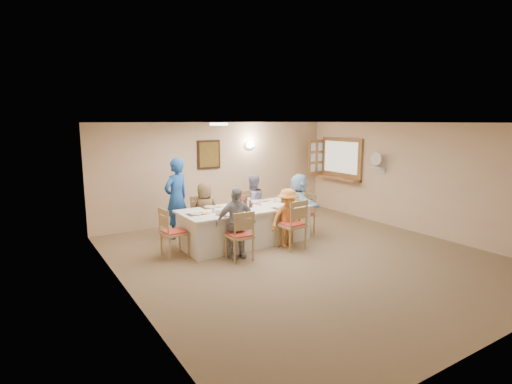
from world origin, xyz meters
TOP-DOWN VIEW (x-y plane):
  - ground at (0.00, 0.00)m, footprint 7.00×7.00m
  - room_walls at (0.00, 0.00)m, footprint 7.00×7.00m
  - wall_picture at (-0.30, 3.46)m, footprint 0.62×0.05m
  - wall_sconce at (0.90, 3.44)m, footprint 0.26×0.09m
  - ceiling_light at (-1.00, 1.50)m, footprint 0.36×0.36m
  - serving_hatch at (3.21, 2.40)m, footprint 0.06×1.50m
  - hatch_sill at (3.09, 2.40)m, footprint 0.30×1.50m
  - shutter_door at (2.95, 3.16)m, footprint 0.55×0.04m
  - fan_shelf at (3.13, 1.05)m, footprint 0.22×0.36m
  - desk_fan at (3.10, 1.05)m, footprint 0.30×0.30m
  - dining_table at (-0.51, 1.33)m, footprint 2.73×1.16m
  - chair_back_left at (-1.11, 2.13)m, footprint 0.45×0.45m
  - chair_back_right at (0.09, 2.13)m, footprint 0.45×0.45m
  - chair_front_left at (-1.11, 0.53)m, footprint 0.48×0.48m
  - chair_front_right at (0.09, 0.53)m, footprint 0.51×0.51m
  - chair_left_end at (-2.06, 1.33)m, footprint 0.49×0.49m
  - chair_right_end at (1.04, 1.33)m, footprint 0.45×0.45m
  - diner_back_left at (-1.11, 2.01)m, footprint 0.77×0.63m
  - diner_back_right at (0.09, 2.01)m, footprint 0.69×0.56m
  - diner_front_left at (-1.11, 0.65)m, footprint 0.87×0.53m
  - diner_front_right at (0.09, 0.65)m, footprint 0.83×0.55m
  - diner_right_end at (0.91, 1.33)m, footprint 1.43×0.91m
  - caregiver at (-1.56, 2.48)m, footprint 0.94×0.87m
  - placemat_fl at (-1.11, 0.91)m, footprint 0.33×0.24m
  - plate_fl at (-1.11, 0.91)m, footprint 0.24×0.24m
  - napkin_fl at (-0.93, 0.86)m, footprint 0.13×0.13m
  - placemat_fr at (0.09, 0.91)m, footprint 0.33×0.25m
  - plate_fr at (0.09, 0.91)m, footprint 0.22×0.22m
  - napkin_fr at (0.27, 0.86)m, footprint 0.14×0.14m
  - placemat_bl at (-1.11, 1.75)m, footprint 0.35×0.26m
  - plate_bl at (-1.11, 1.75)m, footprint 0.25×0.25m
  - napkin_bl at (-0.93, 1.70)m, footprint 0.14×0.14m
  - placemat_br at (0.09, 1.75)m, footprint 0.37×0.27m
  - plate_br at (0.09, 1.75)m, footprint 0.25×0.25m
  - napkin_br at (0.27, 1.70)m, footprint 0.14×0.14m
  - placemat_le at (-1.61, 1.33)m, footprint 0.35×0.26m
  - plate_le at (-1.61, 1.33)m, footprint 0.24×0.24m
  - napkin_le at (-1.43, 1.28)m, footprint 0.13×0.13m
  - placemat_re at (0.61, 1.33)m, footprint 0.36×0.27m
  - plate_re at (0.61, 1.33)m, footprint 0.25×0.25m
  - napkin_re at (0.79, 1.28)m, footprint 0.15×0.15m
  - teacup_a at (-1.28, 1.04)m, footprint 0.14×0.14m
  - teacup_b at (-0.10, 1.84)m, footprint 0.09×0.09m
  - bowl_a at (-0.76, 1.10)m, footprint 0.38×0.38m
  - bowl_b at (-0.13, 1.57)m, footprint 0.37×0.37m
  - condiment_ketchup at (-0.60, 1.35)m, footprint 0.17×0.17m
  - condiment_brown at (-0.44, 1.41)m, footprint 0.12×0.12m
  - condiment_malt at (-0.40, 1.31)m, footprint 0.17×0.17m
  - drinking_glass at (-0.66, 1.38)m, footprint 0.06×0.06m

SIDE VIEW (x-z plane):
  - ground at x=0.00m, z-range 0.00..0.00m
  - dining_table at x=-0.51m, z-range 0.00..0.76m
  - chair_right_end at x=1.04m, z-range 0.00..0.90m
  - chair_back_left at x=-1.11m, z-range 0.00..0.92m
  - chair_back_right at x=0.09m, z-range 0.00..0.92m
  - chair_front_left at x=-1.11m, z-range 0.00..0.94m
  - chair_left_end at x=-2.06m, z-range 0.00..0.96m
  - chair_front_right at x=0.09m, z-range 0.00..1.01m
  - diner_front_right at x=0.09m, z-range 0.00..1.20m
  - diner_back_left at x=-1.11m, z-range 0.00..1.25m
  - diner_back_right at x=0.09m, z-range 0.00..1.32m
  - diner_front_left at x=-1.11m, z-range 0.00..1.35m
  - diner_right_end at x=0.91m, z-range 0.00..1.37m
  - placemat_fl at x=-1.11m, z-range 0.76..0.77m
  - placemat_fr at x=0.09m, z-range 0.76..0.77m
  - placemat_bl at x=-1.11m, z-range 0.76..0.77m
  - placemat_br at x=0.09m, z-range 0.76..0.77m
  - placemat_le at x=-1.61m, z-range 0.76..0.77m
  - placemat_re at x=0.61m, z-range 0.76..0.77m
  - napkin_fl at x=-0.93m, z-range 0.77..0.77m
  - napkin_fr at x=0.27m, z-range 0.77..0.77m
  - napkin_bl at x=-0.93m, z-range 0.77..0.77m
  - napkin_br at x=0.27m, z-range 0.77..0.77m
  - napkin_le at x=-1.43m, z-range 0.77..0.77m
  - napkin_re at x=0.79m, z-range 0.77..0.77m
  - plate_fl at x=-1.11m, z-range 0.77..0.78m
  - plate_fr at x=0.09m, z-range 0.77..0.78m
  - plate_bl at x=-1.11m, z-range 0.77..0.78m
  - plate_br at x=0.09m, z-range 0.77..0.78m
  - plate_le at x=-1.61m, z-range 0.77..0.78m
  - plate_re at x=0.61m, z-range 0.77..0.78m
  - bowl_a at x=-0.76m, z-range 0.76..0.81m
  - bowl_b at x=-0.13m, z-range 0.76..0.83m
  - teacup_b at x=-0.10m, z-range 0.76..0.84m
  - teacup_a at x=-1.28m, z-range 0.76..0.85m
  - drinking_glass at x=-0.66m, z-range 0.77..0.86m
  - condiment_malt at x=-0.40m, z-range 0.76..0.91m
  - condiment_brown at x=-0.44m, z-range 0.76..0.96m
  - caregiver at x=-1.56m, z-range 0.00..1.75m
  - condiment_ketchup at x=-0.60m, z-range 0.76..1.02m
  - hatch_sill at x=3.09m, z-range 0.95..1.00m
  - fan_shelf at x=3.13m, z-range 1.39..1.41m
  - serving_hatch at x=3.21m, z-range 0.92..2.08m
  - shutter_door at x=2.95m, z-range 1.00..2.00m
  - room_walls at x=0.00m, z-range -1.99..5.01m
  - desk_fan at x=3.10m, z-range 1.41..1.69m
  - wall_picture at x=-0.30m, z-range 1.34..2.06m
  - wall_sconce at x=0.90m, z-range 1.81..1.99m
  - ceiling_light at x=-1.00m, z-range 2.45..2.50m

